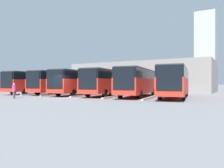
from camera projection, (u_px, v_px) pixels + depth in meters
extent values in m
plane|color=gray|center=(63.00, 98.00, 24.31)|extent=(600.00, 600.00, 0.00)
cube|color=red|center=(175.00, 86.00, 23.85)|extent=(4.24, 11.82, 1.69)
cube|color=black|center=(175.00, 74.00, 23.84)|extent=(4.17, 11.64, 1.04)
cube|color=black|center=(169.00, 78.00, 18.43)|extent=(2.14, 0.38, 2.23)
cube|color=red|center=(169.00, 94.00, 18.43)|extent=(2.31, 0.42, 0.40)
cube|color=#333338|center=(175.00, 68.00, 23.84)|extent=(4.07, 11.35, 0.12)
cylinder|color=black|center=(184.00, 96.00, 20.11)|extent=(0.45, 1.00, 0.96)
cylinder|color=black|center=(160.00, 95.00, 20.89)|extent=(0.45, 1.00, 0.96)
cylinder|color=black|center=(187.00, 92.00, 26.81)|extent=(0.45, 1.00, 0.96)
cylinder|color=black|center=(169.00, 92.00, 27.59)|extent=(0.45, 1.00, 0.96)
cube|color=#B2B2AD|center=(150.00, 98.00, 23.44)|extent=(1.47, 7.79, 0.15)
cube|color=red|center=(138.00, 86.00, 26.13)|extent=(4.24, 11.82, 1.69)
cube|color=black|center=(138.00, 75.00, 26.13)|extent=(4.17, 11.64, 1.04)
cube|color=black|center=(123.00, 79.00, 20.71)|extent=(2.14, 0.38, 2.23)
cube|color=red|center=(123.00, 93.00, 20.71)|extent=(2.31, 0.42, 0.40)
cube|color=#333338|center=(138.00, 70.00, 26.12)|extent=(4.07, 11.35, 0.12)
cylinder|color=black|center=(140.00, 94.00, 22.39)|extent=(0.45, 1.00, 0.96)
cylinder|color=black|center=(120.00, 94.00, 23.17)|extent=(0.45, 1.00, 0.96)
cylinder|color=black|center=(153.00, 92.00, 29.10)|extent=(0.45, 1.00, 0.96)
cylinder|color=black|center=(137.00, 92.00, 29.87)|extent=(0.45, 1.00, 0.96)
cube|color=#B2B2AD|center=(116.00, 96.00, 25.72)|extent=(1.47, 7.79, 0.15)
cube|color=red|center=(108.00, 86.00, 28.44)|extent=(4.24, 11.82, 1.69)
cube|color=black|center=(108.00, 75.00, 28.44)|extent=(4.17, 11.64, 1.04)
cube|color=black|center=(87.00, 79.00, 23.02)|extent=(2.14, 0.38, 2.23)
cube|color=red|center=(87.00, 92.00, 23.02)|extent=(2.31, 0.42, 0.40)
cube|color=#333338|center=(108.00, 71.00, 28.44)|extent=(4.07, 11.35, 0.12)
cylinder|color=black|center=(105.00, 93.00, 24.71)|extent=(0.45, 1.00, 0.96)
cylinder|color=black|center=(88.00, 93.00, 25.48)|extent=(0.45, 1.00, 0.96)
cylinder|color=black|center=(124.00, 91.00, 31.41)|extent=(0.45, 1.00, 0.96)
cylinder|color=black|center=(110.00, 91.00, 32.18)|extent=(0.45, 1.00, 0.96)
cube|color=#B2B2AD|center=(86.00, 95.00, 28.03)|extent=(1.47, 7.79, 0.15)
cube|color=red|center=(80.00, 86.00, 30.32)|extent=(4.24, 11.82, 1.69)
cube|color=black|center=(80.00, 76.00, 30.32)|extent=(4.17, 11.64, 1.04)
cube|color=black|center=(55.00, 79.00, 24.90)|extent=(2.14, 0.38, 2.23)
cube|color=red|center=(55.00, 92.00, 24.90)|extent=(2.31, 0.42, 0.40)
cube|color=#333338|center=(80.00, 72.00, 30.32)|extent=(4.07, 11.35, 0.12)
cylinder|color=black|center=(73.00, 93.00, 26.59)|extent=(0.45, 1.00, 0.96)
cylinder|color=black|center=(58.00, 92.00, 27.36)|extent=(0.45, 1.00, 0.96)
cylinder|color=black|center=(98.00, 91.00, 33.29)|extent=(0.45, 1.00, 0.96)
cylinder|color=black|center=(85.00, 91.00, 34.06)|extent=(0.45, 1.00, 0.96)
cube|color=#B2B2AD|center=(59.00, 94.00, 29.91)|extent=(1.47, 7.79, 0.15)
cube|color=red|center=(59.00, 85.00, 33.00)|extent=(4.24, 11.82, 1.69)
cube|color=black|center=(59.00, 76.00, 33.00)|extent=(4.17, 11.64, 1.04)
cube|color=black|center=(33.00, 80.00, 27.58)|extent=(2.14, 0.38, 2.23)
cube|color=red|center=(33.00, 91.00, 27.58)|extent=(2.31, 0.42, 0.40)
cube|color=#333338|center=(59.00, 73.00, 33.00)|extent=(4.07, 11.35, 0.12)
cylinder|color=black|center=(51.00, 92.00, 29.27)|extent=(0.45, 1.00, 0.96)
cylinder|color=black|center=(38.00, 91.00, 30.04)|extent=(0.45, 1.00, 0.96)
cylinder|color=black|center=(78.00, 90.00, 35.97)|extent=(0.45, 1.00, 0.96)
cylinder|color=black|center=(66.00, 90.00, 36.74)|extent=(0.45, 1.00, 0.96)
cube|color=#B2B2AD|center=(40.00, 94.00, 32.59)|extent=(1.47, 7.79, 0.15)
cube|color=red|center=(36.00, 85.00, 34.60)|extent=(4.24, 11.82, 1.69)
cube|color=black|center=(36.00, 77.00, 34.60)|extent=(4.17, 11.64, 1.04)
cube|color=black|center=(6.00, 80.00, 29.18)|extent=(2.14, 0.38, 2.23)
cube|color=red|center=(6.00, 90.00, 29.18)|extent=(2.31, 0.42, 0.40)
cube|color=#333338|center=(36.00, 73.00, 34.60)|extent=(4.07, 11.35, 0.12)
cylinder|color=black|center=(25.00, 91.00, 30.87)|extent=(0.45, 1.00, 0.96)
cylinder|color=black|center=(13.00, 91.00, 31.64)|extent=(0.45, 1.00, 0.96)
cylinder|color=black|center=(55.00, 90.00, 37.57)|extent=(0.45, 1.00, 0.96)
cylinder|color=black|center=(45.00, 90.00, 38.34)|extent=(0.45, 1.00, 0.96)
cylinder|color=brown|center=(14.00, 95.00, 23.04)|extent=(0.25, 0.25, 0.79)
cylinder|color=brown|center=(14.00, 95.00, 22.85)|extent=(0.25, 0.25, 0.79)
cylinder|color=#D13375|center=(14.00, 88.00, 22.94)|extent=(0.51, 0.51, 0.62)
sphere|color=tan|center=(14.00, 84.00, 22.94)|extent=(0.21, 0.21, 0.21)
cube|color=gray|center=(143.00, 77.00, 44.51)|extent=(26.94, 12.37, 5.62)
cube|color=silver|center=(155.00, 67.00, 51.16)|extent=(26.94, 3.00, 0.24)
cylinder|color=slate|center=(198.00, 78.00, 47.40)|extent=(0.20, 0.20, 5.37)
cylinder|color=slate|center=(121.00, 79.00, 56.83)|extent=(0.20, 0.20, 5.37)
cube|color=#ADB2B7|center=(205.00, 49.00, 234.28)|extent=(20.40, 20.40, 77.23)
cube|color=#4C4C51|center=(206.00, 12.00, 234.16)|extent=(14.28, 14.28, 2.40)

